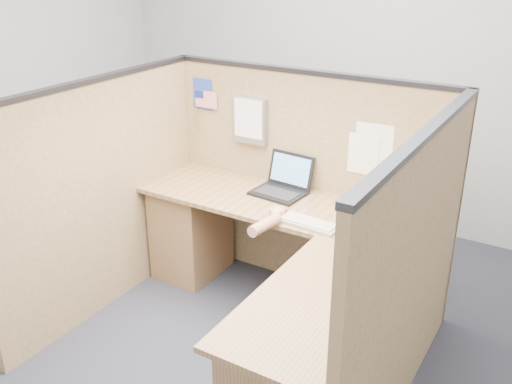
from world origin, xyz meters
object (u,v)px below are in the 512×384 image
Objects in this scene: laptop at (283,183)px; mouse at (278,214)px; l_desk at (277,284)px; keyboard at (304,222)px.

laptop is 0.41m from mouse.
l_desk is 0.74m from laptop.
keyboard is at bearing 69.34° from l_desk.
mouse is (-0.18, 0.00, 0.01)m from keyboard.
keyboard is 0.18m from mouse.
mouse is (-0.10, 0.19, 0.36)m from l_desk.
laptop is at bearing 137.06° from keyboard.
laptop is 0.81× the size of keyboard.
mouse reaches higher than keyboard.
mouse reaches higher than l_desk.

